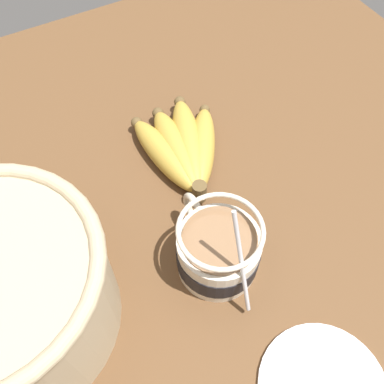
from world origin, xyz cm
name	(u,v)px	position (x,y,z in cm)	size (l,w,h in cm)	color
table	(205,231)	(0.00, 0.00, 1.95)	(108.03, 108.03, 3.90)	brown
coffee_mug	(218,251)	(-5.73, 1.60, 7.71)	(16.05, 10.29, 15.91)	beige
banana_bunch	(182,148)	(12.02, -2.92, 5.89)	(19.07, 14.15, 4.45)	brown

